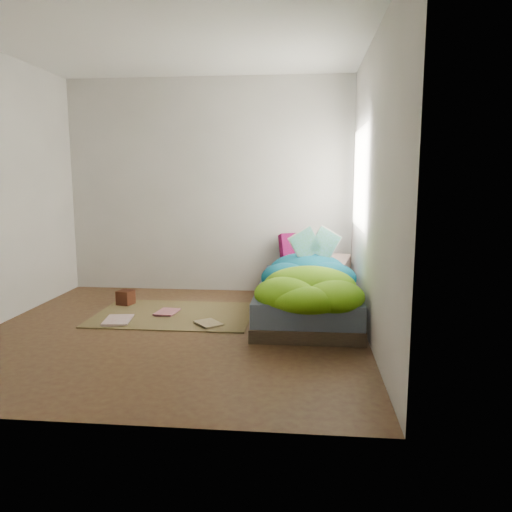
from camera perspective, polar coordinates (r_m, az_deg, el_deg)
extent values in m
cube|color=#432519|center=(4.71, -9.32, -8.52)|extent=(3.50, 3.50, 0.00)
cube|color=#B8B6AF|center=(6.21, -5.43, 7.93)|extent=(3.50, 0.04, 2.60)
cube|color=#B8B6AF|center=(2.85, -19.13, 6.33)|extent=(3.50, 0.04, 2.60)
cube|color=#B8B6AF|center=(4.38, 13.13, 7.33)|extent=(0.04, 3.50, 2.60)
cube|color=white|center=(4.66, -10.20, 23.68)|extent=(3.50, 3.50, 0.04)
cube|color=white|center=(5.27, 11.76, 8.70)|extent=(0.01, 1.00, 1.20)
cube|color=#35281D|center=(5.23, 5.85, -6.00)|extent=(1.00, 2.00, 0.12)
cube|color=#45536F|center=(5.19, 5.88, -4.18)|extent=(0.98, 1.96, 0.22)
cube|color=brown|center=(5.26, -9.36, -6.61)|extent=(1.60, 1.10, 0.01)
cube|color=#F1E3D0|center=(5.90, 7.51, -0.85)|extent=(0.70, 0.53, 0.14)
cube|color=#52052E|center=(6.04, 4.69, 0.68)|extent=(0.42, 0.27, 0.40)
cube|color=#34150B|center=(5.74, -14.68, -4.60)|extent=(0.19, 0.19, 0.16)
imported|color=silver|center=(5.13, -16.89, -7.06)|extent=(0.30, 0.38, 0.03)
imported|color=#D67B8C|center=(5.32, -11.16, -6.27)|extent=(0.24, 0.30, 0.03)
imported|color=tan|center=(4.80, -6.48, -7.85)|extent=(0.32, 0.33, 0.02)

